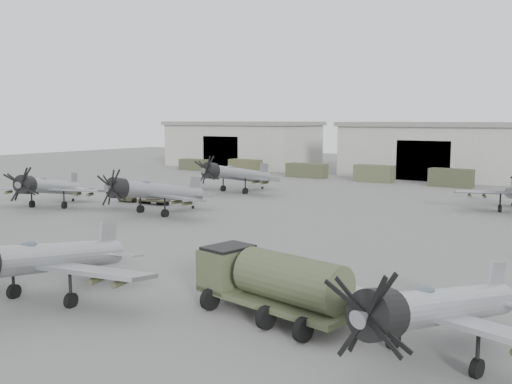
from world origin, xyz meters
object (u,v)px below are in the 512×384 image
at_px(aircraft_far_0, 233,174).
at_px(ground_crew, 109,187).
at_px(aircraft_mid_1, 151,191).
at_px(aircraft_near_1, 38,260).
at_px(tug_trailer, 137,198).
at_px(aircraft_near_2, 433,309).
at_px(aircraft_mid_0, 46,187).
at_px(fuel_tanker, 273,280).

relative_size(aircraft_far_0, ground_crew, 6.68).
bearing_deg(aircraft_mid_1, ground_crew, 159.88).
height_order(aircraft_near_1, tug_trailer, aircraft_near_1).
bearing_deg(aircraft_near_2, aircraft_mid_0, 174.36).
bearing_deg(aircraft_near_2, ground_crew, 164.49).
distance_m(aircraft_mid_0, ground_crew, 11.22).
bearing_deg(aircraft_near_1, ground_crew, 122.94).
xyz_separation_m(aircraft_near_2, fuel_tanker, (-7.59, 0.82, -0.32)).
height_order(aircraft_near_2, aircraft_far_0, aircraft_far_0).
distance_m(fuel_tanker, tug_trailer, 39.07).
bearing_deg(aircraft_far_0, ground_crew, -129.93).
relative_size(aircraft_mid_0, tug_trailer, 1.87).
distance_m(aircraft_near_1, aircraft_mid_0, 32.55).
bearing_deg(fuel_tanker, ground_crew, 157.29).
relative_size(aircraft_mid_1, ground_crew, 6.50).
relative_size(aircraft_near_2, aircraft_mid_1, 0.92).
height_order(aircraft_mid_0, fuel_tanker, aircraft_mid_0).
height_order(aircraft_mid_0, ground_crew, aircraft_mid_0).
distance_m(aircraft_near_2, ground_crew, 54.03).
height_order(aircraft_near_2, aircraft_mid_1, aircraft_mid_1).
distance_m(aircraft_near_2, aircraft_far_0, 51.07).
distance_m(tug_trailer, ground_crew, 8.25).
distance_m(aircraft_mid_1, ground_crew, 16.76).
bearing_deg(tug_trailer, aircraft_far_0, 69.52).
xyz_separation_m(aircraft_near_1, fuel_tanker, (10.61, 4.89, -0.44)).
xyz_separation_m(aircraft_near_1, aircraft_far_0, (-18.00, 40.09, 0.12)).
relative_size(aircraft_near_1, aircraft_mid_1, 0.97).
bearing_deg(fuel_tanker, aircraft_far_0, 138.56).
xyz_separation_m(aircraft_near_2, aircraft_mid_1, (-32.61, 18.13, 0.18)).
bearing_deg(aircraft_mid_1, aircraft_near_1, -49.56).
bearing_deg(aircraft_near_1, aircraft_mid_1, 111.61).
xyz_separation_m(aircraft_near_2, aircraft_far_0, (-36.20, 36.02, 0.24)).
bearing_deg(ground_crew, fuel_tanker, -142.84).
bearing_deg(aircraft_near_2, aircraft_mid_1, 164.03).
bearing_deg(aircraft_far_0, fuel_tanker, -42.95).
bearing_deg(tug_trailer, aircraft_near_2, -35.62).
relative_size(aircraft_mid_0, aircraft_far_0, 0.92).
height_order(aircraft_near_2, tug_trailer, aircraft_near_2).
bearing_deg(aircraft_mid_0, ground_crew, 82.17).
bearing_deg(aircraft_far_0, aircraft_mid_0, -103.72).
distance_m(aircraft_far_0, fuel_tanker, 45.36).
bearing_deg(tug_trailer, aircraft_mid_0, -126.67).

